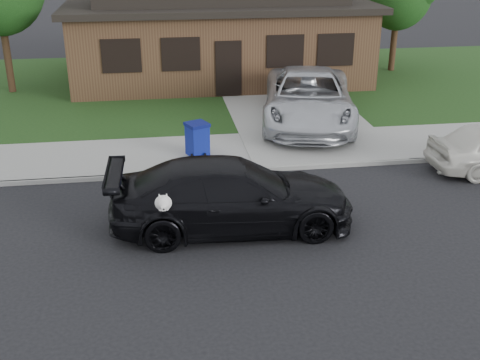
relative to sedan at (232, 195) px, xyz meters
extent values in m
plane|color=black|center=(-2.70, -0.32, -0.79)|extent=(120.00, 120.00, 0.00)
cube|color=gray|center=(-2.70, 4.68, -0.73)|extent=(60.00, 3.00, 0.12)
cube|color=gray|center=(-2.70, 3.18, -0.73)|extent=(60.00, 0.12, 0.12)
cube|color=#193814|center=(-2.70, 12.68, -0.72)|extent=(60.00, 13.00, 0.13)
cube|color=gray|center=(3.30, 9.68, -0.72)|extent=(4.50, 13.00, 0.14)
imported|color=black|center=(0.00, 0.00, 0.00)|extent=(5.46, 2.34, 1.57)
ellipsoid|color=white|center=(-1.51, -0.98, 0.38)|extent=(0.34, 0.40, 0.30)
sphere|color=white|center=(-1.51, -1.21, 0.48)|extent=(0.26, 0.26, 0.26)
cube|color=white|center=(-1.51, -1.33, 0.43)|extent=(0.09, 0.12, 0.08)
sphere|color=black|center=(-1.51, -1.39, 0.43)|extent=(0.04, 0.04, 0.04)
cone|color=white|center=(-1.58, -1.16, 0.61)|extent=(0.11, 0.11, 0.14)
cone|color=white|center=(-1.45, -1.16, 0.61)|extent=(0.11, 0.11, 0.14)
imported|color=silver|center=(3.49, 6.88, 0.22)|extent=(4.17, 6.71, 1.73)
cube|color=navy|center=(-0.41, 4.42, -0.23)|extent=(0.71, 0.71, 0.88)
cube|color=#070E58|center=(-0.41, 4.42, 0.26)|extent=(0.77, 0.77, 0.10)
cylinder|color=black|center=(-0.60, 4.16, -0.60)|extent=(0.10, 0.14, 0.14)
cylinder|color=black|center=(-0.22, 4.16, -0.60)|extent=(0.10, 0.14, 0.14)
cube|color=#422B1C|center=(1.30, 14.68, 0.84)|extent=(12.00, 8.00, 3.00)
cube|color=black|center=(1.30, 14.68, 2.47)|extent=(12.60, 8.60, 0.25)
cube|color=black|center=(1.30, 10.65, 0.44)|extent=(1.00, 0.06, 2.10)
cube|color=black|center=(-2.70, 10.66, 1.04)|extent=(1.30, 0.05, 1.10)
cube|color=black|center=(-0.50, 10.66, 1.04)|extent=(1.30, 0.05, 1.10)
cube|color=black|center=(3.50, 10.66, 1.04)|extent=(1.30, 0.05, 1.10)
cube|color=black|center=(5.50, 10.66, 1.04)|extent=(1.30, 0.05, 1.10)
cylinder|color=#332114|center=(-7.20, 12.68, 0.58)|extent=(0.28, 0.28, 2.48)
cylinder|color=#332114|center=(9.30, 14.18, 0.36)|extent=(0.28, 0.28, 2.03)
camera|label=1|loc=(-1.56, -12.01, 5.53)|focal=45.00mm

